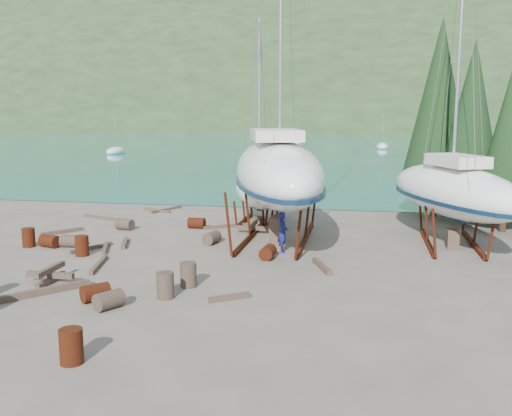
% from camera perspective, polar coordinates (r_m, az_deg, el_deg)
% --- Properties ---
extents(ground, '(600.00, 600.00, 0.00)m').
position_cam_1_polar(ground, '(22.75, -7.11, -6.11)').
color(ground, '#595246').
rests_on(ground, ground).
extents(bay_water, '(700.00, 700.00, 0.00)m').
position_cam_1_polar(bay_water, '(335.98, 9.58, 8.30)').
color(bay_water, teal).
rests_on(bay_water, ground).
extents(far_hill, '(800.00, 360.00, 110.00)m').
position_cam_1_polar(far_hill, '(340.98, 9.60, 8.31)').
color(far_hill, '#23361B').
rests_on(far_hill, ground).
extents(far_house_left, '(6.60, 5.60, 5.60)m').
position_cam_1_polar(far_house_left, '(221.20, -7.01, 8.58)').
color(far_house_left, beige).
rests_on(far_house_left, ground).
extents(far_house_center, '(6.60, 5.60, 5.60)m').
position_cam_1_polar(far_house_center, '(212.57, 3.44, 8.60)').
color(far_house_center, beige).
rests_on(far_house_center, ground).
extents(far_house_right, '(6.60, 5.60, 5.60)m').
position_cam_1_polar(far_house_right, '(212.15, 17.10, 8.20)').
color(far_house_right, beige).
rests_on(far_house_right, ground).
extents(cypress_near_right, '(3.60, 3.60, 10.00)m').
position_cam_1_polar(cypress_near_right, '(33.35, 20.76, 8.36)').
color(cypress_near_right, black).
rests_on(cypress_near_right, ground).
extents(cypress_mid_right, '(3.06, 3.06, 8.50)m').
position_cam_1_polar(cypress_mid_right, '(31.71, 23.98, 6.56)').
color(cypress_mid_right, black).
rests_on(cypress_mid_right, ground).
extents(cypress_back_left, '(4.14, 4.14, 11.50)m').
position_cam_1_polar(cypress_back_left, '(35.12, 17.84, 9.97)').
color(cypress_back_left, black).
rests_on(cypress_back_left, ground).
extents(moored_boat_left, '(2.00, 5.00, 6.05)m').
position_cam_1_polar(moored_boat_left, '(89.00, -13.85, 5.53)').
color(moored_boat_left, white).
rests_on(moored_boat_left, ground).
extents(moored_boat_mid, '(2.00, 5.00, 6.05)m').
position_cam_1_polar(moored_boat_mid, '(101.07, 12.52, 6.01)').
color(moored_boat_mid, white).
rests_on(moored_boat_mid, ground).
extents(moored_boat_far, '(2.00, 5.00, 6.05)m').
position_cam_1_polar(moored_boat_far, '(131.81, 4.22, 6.97)').
color(moored_boat_far, white).
rests_on(moored_boat_far, ground).
extents(large_sailboat_near, '(7.05, 13.75, 20.79)m').
position_cam_1_polar(large_sailboat_near, '(27.13, 2.18, 3.67)').
color(large_sailboat_near, white).
rests_on(large_sailboat_near, ground).
extents(large_sailboat_far, '(6.55, 10.40, 15.90)m').
position_cam_1_polar(large_sailboat_far, '(27.59, 19.14, 1.69)').
color(large_sailboat_far, white).
rests_on(large_sailboat_far, ground).
extents(small_sailboat_shore, '(4.72, 7.23, 11.09)m').
position_cam_1_polar(small_sailboat_shore, '(31.71, 0.21, 1.76)').
color(small_sailboat_shore, white).
rests_on(small_sailboat_shore, ground).
extents(worker, '(0.55, 0.73, 1.80)m').
position_cam_1_polar(worker, '(25.13, 2.68, -2.44)').
color(worker, navy).
rests_on(worker, ground).
extents(drum_1, '(0.95, 1.05, 0.58)m').
position_cam_1_polar(drum_1, '(18.69, -14.49, -8.90)').
color(drum_1, '#2D2823').
rests_on(drum_1, ground).
extents(drum_2, '(1.00, 0.79, 0.58)m').
position_cam_1_polar(drum_2, '(27.77, -19.94, -3.14)').
color(drum_2, '#541D0E').
rests_on(drum_2, ground).
extents(drum_4, '(0.89, 0.60, 0.58)m').
position_cam_1_polar(drum_4, '(30.57, -5.96, -1.50)').
color(drum_4, '#541D0E').
rests_on(drum_4, ground).
extents(drum_5, '(0.58, 0.58, 0.88)m').
position_cam_1_polar(drum_5, '(19.30, -9.05, -7.65)').
color(drum_5, '#2D2823').
rests_on(drum_5, ground).
extents(drum_6, '(0.65, 0.93, 0.58)m').
position_cam_1_polar(drum_6, '(24.09, 1.20, -4.44)').
color(drum_6, '#541D0E').
rests_on(drum_6, ground).
extents(drum_7, '(0.58, 0.58, 0.88)m').
position_cam_1_polar(drum_7, '(15.06, -17.99, -13.01)').
color(drum_7, '#541D0E').
rests_on(drum_7, ground).
extents(drum_8, '(0.58, 0.58, 0.88)m').
position_cam_1_polar(drum_8, '(28.21, -21.79, -2.76)').
color(drum_8, '#541D0E').
rests_on(drum_8, ground).
extents(drum_9, '(0.99, 0.78, 0.58)m').
position_cam_1_polar(drum_9, '(30.82, -12.98, -1.61)').
color(drum_9, '#2D2823').
rests_on(drum_9, ground).
extents(drum_11, '(0.79, 1.00, 0.58)m').
position_cam_1_polar(drum_11, '(26.90, -4.43, -2.99)').
color(drum_11, '#2D2823').
rests_on(drum_11, ground).
extents(drum_12, '(1.02, 1.04, 0.58)m').
position_cam_1_polar(drum_12, '(19.54, -15.76, -8.14)').
color(drum_12, '#541D0E').
rests_on(drum_12, ground).
extents(drum_14, '(0.58, 0.58, 0.88)m').
position_cam_1_polar(drum_14, '(25.71, -17.01, -3.63)').
color(drum_14, '#541D0E').
rests_on(drum_14, ground).
extents(drum_15, '(0.91, 0.63, 0.58)m').
position_cam_1_polar(drum_15, '(27.51, -18.04, -3.16)').
color(drum_15, '#2D2823').
rests_on(drum_15, ground).
extents(drum_17, '(0.58, 0.58, 0.88)m').
position_cam_1_polar(drum_17, '(20.40, -6.78, -6.65)').
color(drum_17, '#2D2823').
rests_on(drum_17, ground).
extents(timber_0, '(1.21, 2.52, 0.14)m').
position_cam_1_polar(timber_0, '(36.41, -8.96, -0.15)').
color(timber_0, brown).
rests_on(timber_0, ground).
extents(timber_1, '(0.91, 2.03, 0.19)m').
position_cam_1_polar(timber_1, '(22.81, 6.60, -5.81)').
color(timber_1, brown).
rests_on(timber_1, ground).
extents(timber_2, '(1.48, 1.96, 0.19)m').
position_cam_1_polar(timber_2, '(30.80, -18.83, -2.26)').
color(timber_2, brown).
rests_on(timber_2, ground).
extents(timber_4, '(0.88, 1.98, 0.17)m').
position_cam_1_polar(timber_4, '(26.59, -14.83, -3.89)').
color(timber_4, brown).
rests_on(timber_4, ground).
extents(timber_5, '(0.74, 2.58, 0.16)m').
position_cam_1_polar(timber_5, '(23.81, -15.46, -5.48)').
color(timber_5, brown).
rests_on(timber_5, ground).
extents(timber_6, '(0.59, 1.83, 0.19)m').
position_cam_1_polar(timber_6, '(30.28, 1.67, -1.94)').
color(timber_6, brown).
rests_on(timber_6, ground).
extents(timber_7, '(1.26, 0.99, 0.17)m').
position_cam_1_polar(timber_7, '(19.01, -2.69, -8.92)').
color(timber_7, brown).
rests_on(timber_7, ground).
extents(timber_8, '(0.78, 1.87, 0.19)m').
position_cam_1_polar(timber_8, '(27.32, -12.99, -3.44)').
color(timber_8, brown).
rests_on(timber_8, ground).
extents(timber_9, '(2.02, 0.92, 0.15)m').
position_cam_1_polar(timber_9, '(36.10, -9.87, -0.25)').
color(timber_9, brown).
rests_on(timber_9, ground).
extents(timber_10, '(2.51, 1.88, 0.16)m').
position_cam_1_polar(timber_10, '(30.76, -2.64, -1.79)').
color(timber_10, brown).
rests_on(timber_10, ground).
extents(timber_12, '(1.16, 2.11, 0.17)m').
position_cam_1_polar(timber_12, '(26.80, -16.14, -3.84)').
color(timber_12, brown).
rests_on(timber_12, ground).
extents(timber_15, '(2.88, 1.36, 0.15)m').
position_cam_1_polar(timber_15, '(34.28, -15.18, -0.96)').
color(timber_15, brown).
rests_on(timber_15, ground).
extents(timber_16, '(2.22, 2.62, 0.23)m').
position_cam_1_polar(timber_16, '(20.81, -20.42, -7.81)').
color(timber_16, brown).
rests_on(timber_16, ground).
extents(timber_pile_fore, '(1.80, 1.80, 0.60)m').
position_cam_1_polar(timber_pile_fore, '(22.06, -19.89, -6.31)').
color(timber_pile_fore, brown).
rests_on(timber_pile_fore, ground).
extents(timber_pile_aft, '(1.80, 1.80, 0.60)m').
position_cam_1_polar(timber_pile_aft, '(29.06, -0.33, -2.01)').
color(timber_pile_aft, brown).
rests_on(timber_pile_aft, ground).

